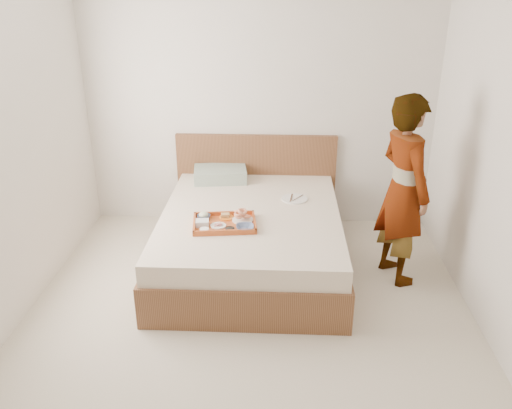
{
  "coord_description": "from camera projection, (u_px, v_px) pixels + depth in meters",
  "views": [
    {
      "loc": [
        0.22,
        -3.19,
        2.45
      ],
      "look_at": [
        0.02,
        0.9,
        0.65
      ],
      "focal_mm": 36.94,
      "sensor_mm": 36.0,
      "label": 1
    }
  ],
  "objects": [
    {
      "name": "ground",
      "position": [
        247.0,
        333.0,
        3.91
      ],
      "size": [
        3.5,
        4.0,
        0.01
      ],
      "primitive_type": "cube",
      "color": "beige",
      "rests_on": "ground"
    },
    {
      "name": "bread_plate",
      "position": [
        226.0,
        217.0,
        4.47
      ],
      "size": [
        0.14,
        0.14,
        0.01
      ],
      "primitive_type": "cylinder",
      "rotation": [
        0.0,
        0.0,
        0.12
      ],
      "color": "orange",
      "rests_on": "tray"
    },
    {
      "name": "person",
      "position": [
        403.0,
        190.0,
        4.35
      ],
      "size": [
        0.57,
        0.69,
        1.62
      ],
      "primitive_type": "imported",
      "rotation": [
        0.0,
        0.0,
        1.94
      ],
      "color": "beige",
      "rests_on": "ground"
    },
    {
      "name": "sauce_dish",
      "position": [
        230.0,
        230.0,
        4.24
      ],
      "size": [
        0.08,
        0.08,
        0.03
      ],
      "primitive_type": "cylinder",
      "rotation": [
        0.0,
        0.0,
        0.12
      ],
      "color": "black",
      "rests_on": "tray"
    },
    {
      "name": "meat_plate",
      "position": [
        218.0,
        226.0,
        4.33
      ],
      "size": [
        0.14,
        0.14,
        0.01
      ],
      "primitive_type": "cylinder",
      "rotation": [
        0.0,
        0.0,
        0.12
      ],
      "color": "white",
      "rests_on": "tray"
    },
    {
      "name": "bed",
      "position": [
        251.0,
        239.0,
        4.72
      ],
      "size": [
        1.65,
        2.0,
        0.53
      ],
      "primitive_type": "cube",
      "color": "brown",
      "rests_on": "ground"
    },
    {
      "name": "plastic_tub",
      "position": [
        202.0,
        223.0,
        4.33
      ],
      "size": [
        0.12,
        0.1,
        0.05
      ],
      "primitive_type": "cube",
      "rotation": [
        0.0,
        0.0,
        0.12
      ],
      "color": "silver",
      "rests_on": "tray"
    },
    {
      "name": "prawn_plate",
      "position": [
        243.0,
        220.0,
        4.43
      ],
      "size": [
        0.2,
        0.2,
        0.01
      ],
      "primitive_type": "cylinder",
      "rotation": [
        0.0,
        0.0,
        0.12
      ],
      "color": "white",
      "rests_on": "tray"
    },
    {
      "name": "cheese_round",
      "position": [
        204.0,
        230.0,
        4.23
      ],
      "size": [
        0.08,
        0.08,
        0.03
      ],
      "primitive_type": "cylinder",
      "rotation": [
        0.0,
        0.0,
        0.12
      ],
      "color": "white",
      "rests_on": "tray"
    },
    {
      "name": "headboard",
      "position": [
        256.0,
        179.0,
        5.52
      ],
      "size": [
        1.65,
        0.06,
        0.95
      ],
      "primitive_type": "cube",
      "color": "brown",
      "rests_on": "ground"
    },
    {
      "name": "pillow",
      "position": [
        220.0,
        174.0,
        5.31
      ],
      "size": [
        0.56,
        0.42,
        0.12
      ],
      "primitive_type": "cube",
      "rotation": [
        0.0,
        0.0,
        0.13
      ],
      "color": "#8E9E8D",
      "rests_on": "bed"
    },
    {
      "name": "navy_bowl_big",
      "position": [
        245.0,
        228.0,
        4.26
      ],
      "size": [
        0.16,
        0.16,
        0.04
      ],
      "primitive_type": "imported",
      "rotation": [
        0.0,
        0.0,
        0.12
      ],
      "color": "#1A1F43",
      "rests_on": "tray"
    },
    {
      "name": "wall_back",
      "position": [
        259.0,
        100.0,
        5.22
      ],
      "size": [
        3.5,
        0.01,
        2.6
      ],
      "primitive_type": "cube",
      "color": "silver",
      "rests_on": "ground"
    },
    {
      "name": "wall_front",
      "position": [
        202.0,
        396.0,
        1.56
      ],
      "size": [
        3.5,
        0.01,
        2.6
      ],
      "primitive_type": "cube",
      "color": "silver",
      "rests_on": "ground"
    },
    {
      "name": "tray",
      "position": [
        224.0,
        223.0,
        4.36
      ],
      "size": [
        0.56,
        0.44,
        0.05
      ],
      "primitive_type": "cube",
      "rotation": [
        0.0,
        0.0,
        0.12
      ],
      "color": "#B95217",
      "rests_on": "bed"
    },
    {
      "name": "salad_bowl",
      "position": [
        204.0,
        217.0,
        4.45
      ],
      "size": [
        0.13,
        0.13,
        0.04
      ],
      "primitive_type": "imported",
      "rotation": [
        0.0,
        0.0,
        0.12
      ],
      "color": "#1A1F43",
      "rests_on": "tray"
    },
    {
      "name": "dinner_plate",
      "position": [
        294.0,
        199.0,
        4.88
      ],
      "size": [
        0.32,
        0.32,
        0.01
      ],
      "primitive_type": "cylinder",
      "rotation": [
        0.0,
        0.0,
        -0.43
      ],
      "color": "white",
      "rests_on": "bed"
    }
  ]
}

